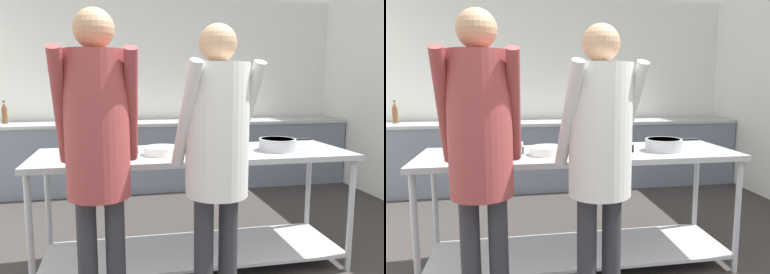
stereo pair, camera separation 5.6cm
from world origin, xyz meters
TOP-DOWN VIEW (x-y plane):
  - wall_rear at (0.00, 4.31)m, footprint 5.10×0.06m
  - back_counter at (-0.00, 3.94)m, footprint 4.94×0.65m
  - serving_counter at (-0.14, 1.62)m, footprint 2.39×0.75m
  - serving_tray_roast at (-0.78, 1.74)m, footprint 0.43×0.28m
  - plate_stack at (-0.40, 1.55)m, footprint 0.27×0.27m
  - serving_tray_vegetables at (0.02, 1.70)m, footprint 0.48×0.34m
  - sauce_pan at (0.51, 1.55)m, footprint 0.43×0.29m
  - guest_serving_left at (-0.16, 0.87)m, footprint 0.51×0.42m
  - guest_serving_right at (-0.82, 0.86)m, footprint 0.43×0.34m
  - water_bottle at (-2.14, 4.02)m, footprint 0.07×0.07m

SIDE VIEW (x-z plane):
  - back_counter at x=0.00m, z-range 0.00..0.92m
  - serving_counter at x=-0.14m, z-range 0.16..1.08m
  - serving_tray_roast at x=-0.78m, z-range 0.91..0.97m
  - serving_tray_vegetables at x=0.02m, z-range 0.91..0.97m
  - plate_stack at x=-0.40m, z-range 0.92..0.98m
  - sauce_pan at x=0.51m, z-range 0.92..1.01m
  - water_bottle at x=-2.14m, z-range 0.91..1.20m
  - guest_serving_left at x=-0.16m, z-range 0.21..1.97m
  - guest_serving_right at x=-0.82m, z-range 0.23..2.05m
  - wall_rear at x=0.00m, z-range 0.00..2.65m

